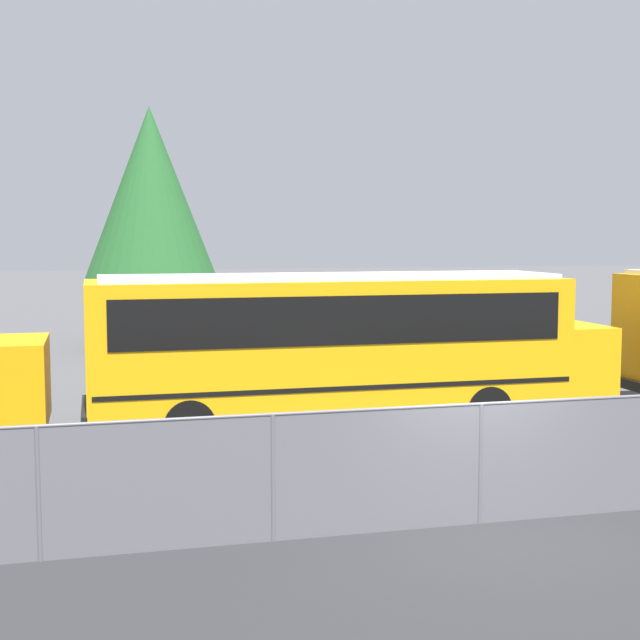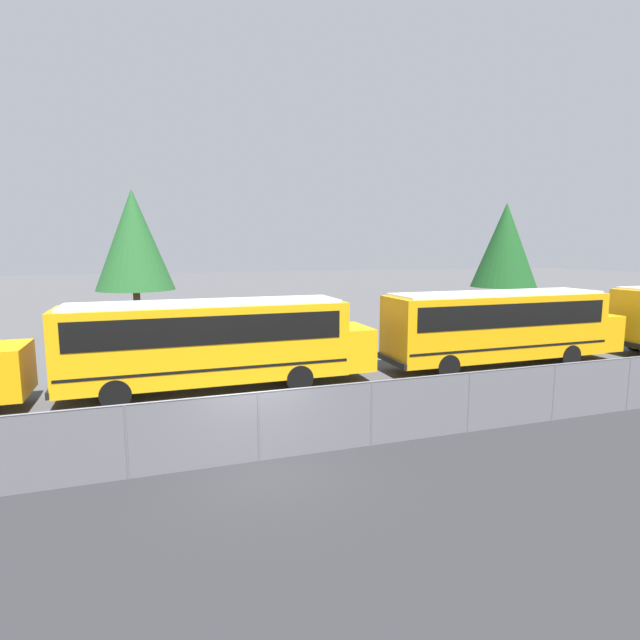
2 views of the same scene
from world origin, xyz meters
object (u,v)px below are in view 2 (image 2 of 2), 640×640
tree_0 (505,245)px  tree_1 (134,240)px  school_bus_4 (501,323)px  school_bus_3 (215,338)px

tree_0 → tree_1: (-29.11, -0.74, 0.26)m
school_bus_4 → tree_0: size_ratio=1.28×
tree_0 → tree_1: tree_0 is taller
school_bus_3 → tree_1: (-3.04, 15.74, 3.80)m
school_bus_4 → tree_1: tree_1 is taller
tree_1 → school_bus_3: bearing=-79.1°
tree_0 → tree_1: bearing=-178.5°
school_bus_3 → tree_0: size_ratio=1.28×
school_bus_3 → school_bus_4: size_ratio=1.00×
tree_0 → school_bus_4: bearing=-129.0°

